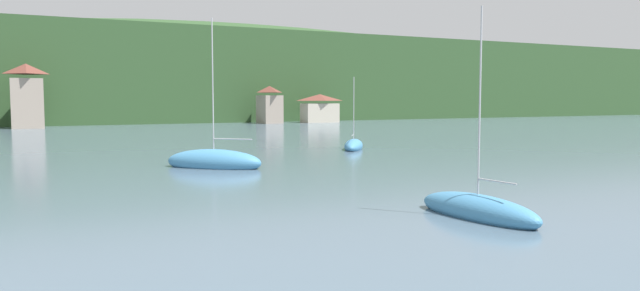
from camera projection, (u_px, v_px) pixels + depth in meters
wooded_hillside at (161, 86)px, 150.60m from camera, size 352.00×76.50×37.98m
shore_building_westcentral at (27, 97)px, 92.93m from camera, size 4.80×4.95×9.99m
shore_building_central at (270, 105)px, 111.47m from camera, size 3.68×5.18×6.93m
shore_building_eastcentral at (320, 109)px, 115.50m from camera, size 7.11×3.75×5.42m
sailboat_far_2 at (354, 146)px, 55.05m from camera, size 4.65×5.67×6.94m
sailboat_far_3 at (214, 162)px, 40.35m from camera, size 6.42×6.17×10.44m
sailboat_mid_5 at (478, 210)px, 23.50m from camera, size 2.17×6.06×8.54m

